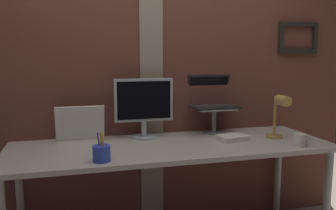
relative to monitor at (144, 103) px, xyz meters
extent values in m
cube|color=brown|center=(0.10, 0.18, 0.30)|extent=(3.28, 0.12, 2.61)
cube|color=gray|center=(0.08, 0.12, 0.30)|extent=(0.17, 0.01, 2.61)
cube|color=black|center=(1.30, 0.10, 0.58)|extent=(0.35, 0.03, 0.03)
cube|color=black|center=(1.30, 0.10, 0.37)|extent=(0.35, 0.03, 0.03)
cube|color=black|center=(1.14, 0.10, 0.48)|extent=(0.03, 0.03, 0.18)
cube|color=black|center=(1.45, 0.10, 0.48)|extent=(0.03, 0.03, 0.18)
cube|color=beige|center=(0.14, -0.23, -0.26)|extent=(2.12, 0.71, 0.03)
cylinder|color=#B2B2B7|center=(1.14, -0.52, -0.64)|extent=(0.05, 0.05, 0.72)
cylinder|color=#B2B2B7|center=(-0.86, 0.06, -0.64)|extent=(0.05, 0.05, 0.72)
cylinder|color=#B2B2B7|center=(1.14, 0.06, -0.64)|extent=(0.05, 0.05, 0.72)
cylinder|color=#ADB2B7|center=(0.00, 0.00, -0.24)|extent=(0.18, 0.18, 0.01)
cylinder|color=#ADB2B7|center=(0.00, 0.00, -0.18)|extent=(0.04, 0.04, 0.11)
cube|color=#ADB2B7|center=(0.00, 0.00, 0.02)|extent=(0.41, 0.04, 0.30)
cube|color=black|center=(0.00, -0.02, 0.02)|extent=(0.38, 0.00, 0.27)
cylinder|color=gray|center=(0.54, 0.00, -0.24)|extent=(0.14, 0.14, 0.01)
cylinder|color=gray|center=(0.54, 0.00, -0.15)|extent=(0.03, 0.03, 0.17)
cube|color=gray|center=(0.54, 0.00, -0.06)|extent=(0.28, 0.22, 0.01)
cube|color=black|center=(0.54, 0.00, -0.05)|extent=(0.34, 0.21, 0.01)
cube|color=#2D2D30|center=(0.54, 0.02, -0.04)|extent=(0.30, 0.12, 0.00)
cube|color=black|center=(0.54, 0.14, 0.07)|extent=(0.34, 0.07, 0.23)
cube|color=black|center=(0.54, 0.13, 0.07)|extent=(0.31, 0.06, 0.20)
cube|color=white|center=(-0.44, 0.04, -0.13)|extent=(0.33, 0.08, 0.25)
cylinder|color=tan|center=(0.90, -0.23, -0.24)|extent=(0.12, 0.12, 0.02)
cylinder|color=tan|center=(0.90, -0.23, -0.09)|extent=(0.02, 0.02, 0.28)
cylinder|color=tan|center=(0.90, -0.32, 0.03)|extent=(0.07, 0.11, 0.07)
cylinder|color=blue|center=(-0.33, -0.48, -0.20)|extent=(0.10, 0.10, 0.09)
cylinder|color=yellow|center=(-0.33, -0.49, -0.16)|extent=(0.01, 0.02, 0.16)
cylinder|color=purple|center=(-0.35, -0.47, -0.16)|extent=(0.03, 0.03, 0.16)
cylinder|color=yellow|center=(-0.34, -0.48, -0.16)|extent=(0.01, 0.02, 0.16)
cylinder|color=orange|center=(-0.32, -0.50, -0.17)|extent=(0.01, 0.01, 0.14)
cylinder|color=silver|center=(0.93, -0.48, -0.21)|extent=(0.09, 0.09, 0.08)
torus|color=silver|center=(0.99, -0.48, -0.20)|extent=(0.05, 0.01, 0.05)
cube|color=silver|center=(0.58, -0.23, -0.23)|extent=(0.22, 0.17, 0.04)
camera|label=1|loc=(-0.46, -2.39, 0.34)|focal=37.17mm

